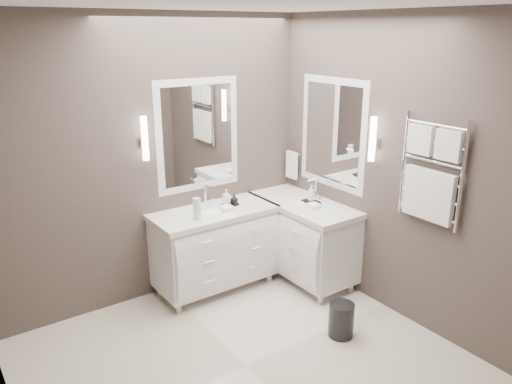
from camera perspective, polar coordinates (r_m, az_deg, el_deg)
floor at (r=4.19m, az=-1.08°, el=-19.28°), size 3.20×3.00×0.01m
ceiling at (r=3.33m, az=-1.38°, el=20.97°), size 3.20×3.00×0.01m
wall_back at (r=4.80m, az=-11.35°, el=3.44°), size 3.20×0.01×2.70m
wall_front at (r=2.54m, az=18.57°, el=-10.91°), size 3.20×0.01×2.70m
wall_right at (r=4.58m, az=15.66°, el=2.42°), size 0.01×3.00×2.70m
vanity_back at (r=5.04m, az=-4.73°, el=-5.96°), size 1.24×0.59×0.97m
vanity_right at (r=5.27m, az=5.34°, el=-4.89°), size 0.59×1.24×0.97m
mirror_back at (r=4.93m, az=-6.62°, el=6.46°), size 0.90×0.02×1.10m
mirror_right at (r=5.05m, az=8.73°, el=6.65°), size 0.02×0.90×1.10m
sconce_back at (r=4.62m, az=-12.59°, el=5.89°), size 0.06×0.06×0.40m
sconce_right at (r=4.60m, az=13.18°, el=5.80°), size 0.06×0.06×0.40m
towel_bar_corner at (r=5.52m, az=4.11°, el=3.18°), size 0.03×0.22×0.30m
towel_ladder at (r=4.30m, az=19.33°, el=1.62°), size 0.06×0.58×0.90m
waste_bin at (r=4.50m, az=9.71°, el=-14.21°), size 0.23×0.23×0.31m
amenity_tray_back at (r=5.01m, az=-2.98°, el=-1.44°), size 0.17×0.14×0.02m
amenity_tray_right at (r=5.10m, az=6.28°, el=-1.15°), size 0.13×0.17×0.03m
water_bottle at (r=4.65m, az=-6.77°, el=-1.92°), size 0.09×0.09×0.21m
soap_bottle_a at (r=4.98m, az=-3.41°, el=-0.54°), size 0.09×0.09×0.15m
soap_bottle_b at (r=4.98m, az=-2.52°, el=-0.80°), size 0.10×0.10×0.10m
soap_bottle_c at (r=5.07m, az=6.32°, el=-0.13°), size 0.08×0.08×0.17m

